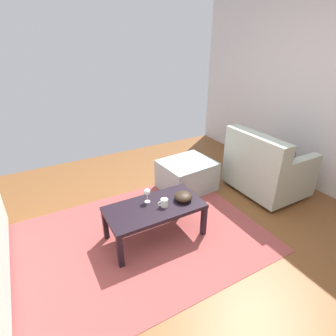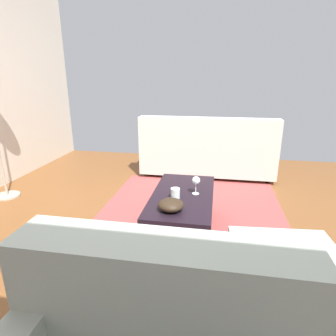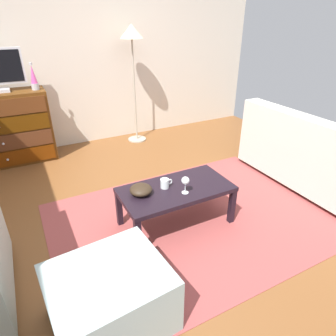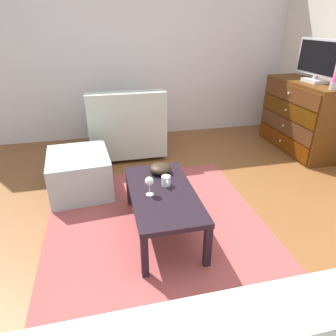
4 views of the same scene
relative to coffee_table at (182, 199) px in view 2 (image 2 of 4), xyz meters
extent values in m
cube|color=brown|center=(-0.04, 0.16, -0.37)|extent=(5.42, 5.17, 0.05)
cube|color=#964240|center=(0.16, -0.04, -0.34)|extent=(2.60, 1.90, 0.01)
cube|color=black|center=(-0.47, 0.23, -0.17)|extent=(0.05, 0.05, 0.35)
cube|color=black|center=(0.47, 0.23, -0.17)|extent=(0.05, 0.05, 0.35)
cube|color=black|center=(-0.47, -0.23, -0.17)|extent=(0.05, 0.05, 0.35)
cube|color=black|center=(0.47, -0.23, -0.17)|extent=(0.05, 0.05, 0.35)
cube|color=black|center=(0.00, 0.00, 0.03)|extent=(1.01, 0.52, 0.04)
cylinder|color=silver|center=(0.03, -0.11, 0.05)|extent=(0.06, 0.06, 0.00)
cylinder|color=silver|center=(0.03, -0.11, 0.10)|extent=(0.01, 0.01, 0.09)
sphere|color=silver|center=(0.03, -0.11, 0.17)|extent=(0.07, 0.07, 0.07)
cylinder|color=silver|center=(-0.09, 0.05, 0.09)|extent=(0.08, 0.08, 0.08)
torus|color=silver|center=(-0.04, 0.05, 0.09)|extent=(0.05, 0.01, 0.05)
ellipsoid|color=#2E2216|center=(-0.32, 0.05, 0.09)|extent=(0.19, 0.19, 0.09)
cylinder|color=#332319|center=(2.17, -0.98, -0.32)|extent=(0.05, 0.05, 0.05)
cylinder|color=#332319|center=(2.17, 0.70, -0.32)|extent=(0.05, 0.05, 0.05)
cylinder|color=#332319|center=(1.48, -0.98, -0.32)|extent=(0.05, 0.05, 0.05)
cylinder|color=#332319|center=(1.48, 0.70, -0.32)|extent=(0.05, 0.05, 0.05)
cube|color=beige|center=(1.82, -0.14, -0.10)|extent=(0.85, 1.84, 0.38)
cube|color=beige|center=(1.50, -0.14, 0.29)|extent=(0.20, 1.84, 0.42)
cube|color=beige|center=(1.82, -1.00, 0.18)|extent=(0.81, 0.12, 0.20)
cube|color=beige|center=(1.82, 0.72, 0.18)|extent=(0.81, 0.12, 0.20)
cube|color=#A8B3A3|center=(-1.50, -0.12, 0.31)|extent=(0.20, 0.95, 0.44)
cube|color=#99ADAC|center=(-0.85, -0.70, -0.14)|extent=(0.75, 0.65, 0.42)
cylinder|color=#A59E8C|center=(0.48, 2.15, -0.33)|extent=(0.28, 0.28, 0.02)
camera|label=1|loc=(1.00, 2.07, 1.63)|focal=28.55mm
camera|label=2|loc=(-2.22, -0.26, 1.00)|focal=30.15mm
camera|label=3|loc=(-1.11, -1.96, 1.42)|focal=31.31mm
camera|label=4|loc=(2.03, -0.42, 1.29)|focal=31.84mm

